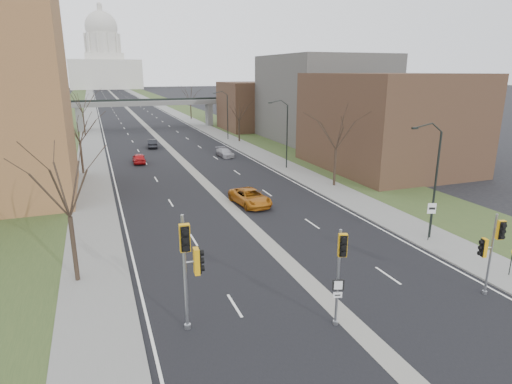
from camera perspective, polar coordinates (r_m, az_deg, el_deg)
ground at (r=24.23m, az=10.39°, el=-14.84°), size 700.00×700.00×0.00m
road_surface at (r=168.48m, az=-17.13°, el=10.96°), size 20.00×600.00×0.01m
median_strip at (r=168.48m, az=-17.13°, el=10.96°), size 1.20×600.00×0.02m
sidewalk_right at (r=169.70m, az=-13.02°, el=11.30°), size 4.00×600.00×0.12m
sidewalk_left at (r=168.11m, az=-21.27°, el=10.61°), size 4.00×600.00×0.12m
grass_verge_right at (r=170.62m, az=-10.99°, el=11.43°), size 8.00×600.00×0.10m
grass_verge_left at (r=168.25m, az=-23.34°, el=10.40°), size 8.00×600.00×0.10m
commercial_block_near at (r=57.98m, az=17.05°, el=8.95°), size 16.00×20.00×12.00m
commercial_block_mid at (r=80.07m, az=8.87°, el=12.23°), size 18.00×22.00×15.00m
commercial_block_far at (r=94.01m, az=0.06°, el=11.39°), size 14.00×14.00×10.00m
pedestrian_bridge at (r=98.58m, az=-14.37°, el=11.03°), size 34.00×3.00×6.45m
capitol at (r=337.91m, az=-19.56°, el=16.02°), size 48.00×42.00×55.75m
streetlight_near at (r=32.85m, az=22.26°, el=5.37°), size 2.61×0.20×8.70m
streetlight_mid at (r=54.64m, az=3.42°, el=10.23°), size 2.61×0.20×8.70m
streetlight_far at (r=79.02m, az=-4.42°, el=11.93°), size 2.61×0.20×8.70m
tree_left_a at (r=26.33m, az=-24.14°, el=2.11°), size 7.20×7.20×9.40m
tree_left_b at (r=56.02m, az=-22.66°, el=8.44°), size 6.75×6.75×8.81m
tree_left_c at (r=89.83m, az=-22.25°, el=11.35°), size 7.65×7.65×9.99m
tree_right_a at (r=46.79m, az=10.74°, el=8.65°), size 7.20×7.20×9.40m
tree_right_b at (r=76.85m, az=-2.30°, el=11.00°), size 6.30×6.30×8.22m
tree_right_c at (r=115.35m, az=-8.77°, el=13.05°), size 7.65×7.65×9.99m
signal_pole_left at (r=20.40m, az=-8.86°, el=-8.60°), size 1.10×1.03×5.93m
signal_pole_median at (r=20.88m, az=11.20°, el=-9.16°), size 0.69×0.85×5.08m
signal_pole_right at (r=26.83m, az=28.91°, el=-6.08°), size 0.80×1.03×4.81m
speed_limit_sign at (r=33.89m, az=22.27°, el=-2.84°), size 0.59×0.26×2.88m
warning_sign at (r=30.63m, az=30.99°, el=-7.17°), size 0.77×0.34×2.08m
car_left_near at (r=61.19m, az=-15.34°, el=4.37°), size 1.79×4.13×1.39m
car_left_far at (r=73.29m, az=-13.65°, el=6.30°), size 1.89×4.37×1.40m
car_right_near at (r=40.47m, az=-0.78°, el=-0.68°), size 3.13×5.71×1.52m
car_right_mid at (r=63.80m, az=-4.17°, el=5.28°), size 2.02×4.41×1.25m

